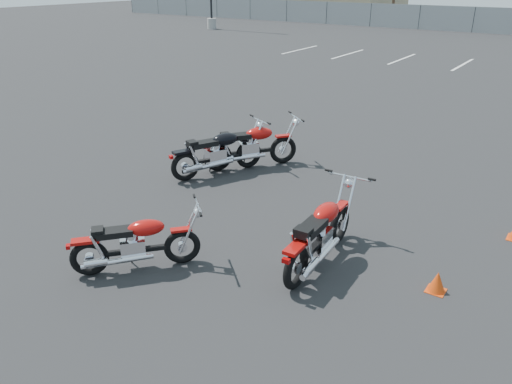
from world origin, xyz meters
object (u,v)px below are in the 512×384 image
Objects in this scene: motorcycle_third_red at (135,243)px; motorcycle_second_black at (217,152)px; motorcycle_front_red at (251,146)px; motorcycle_rear_red at (320,234)px.

motorcycle_second_black is at bearing 110.73° from motorcycle_third_red.
motorcycle_second_black is 1.28× the size of motorcycle_third_red.
motorcycle_third_red is (1.40, -3.69, -0.06)m from motorcycle_second_black.
motorcycle_front_red is 4.24m from motorcycle_rear_red.
motorcycle_rear_red reaches higher than motorcycle_third_red.
motorcycle_third_red is at bearing -141.96° from motorcycle_rear_red.
motorcycle_front_red reaches higher than motorcycle_second_black.
motorcycle_front_red is 0.94× the size of motorcycle_second_black.
motorcycle_third_red is 0.76× the size of motorcycle_rear_red.
motorcycle_second_black is 0.97× the size of motorcycle_rear_red.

